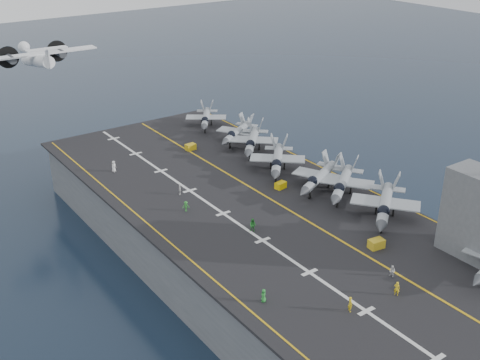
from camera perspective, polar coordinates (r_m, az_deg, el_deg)
ground at (r=100.76m, az=1.33°, el=-7.52°), size 500.00×500.00×0.00m
hull at (r=98.20m, az=1.35°, el=-5.04°), size 36.00×90.00×10.00m
flight_deck at (r=95.74m, az=1.39°, el=-2.34°), size 38.00×92.00×0.40m
foul_line at (r=97.28m, az=2.81°, el=-1.76°), size 0.35×90.00×0.02m
landing_centerline at (r=92.56m, az=-1.60°, el=-3.19°), size 0.50×90.00×0.02m
deck_edge_port at (r=87.72m, az=-7.60°, el=-5.10°), size 0.25×90.00×0.02m
deck_edge_stbd at (r=106.69m, az=9.39°, el=0.40°), size 0.25×90.00×0.02m
fighter_jet_2 at (r=92.22m, az=13.60°, el=-2.18°), size 18.52×17.61×5.36m
fighter_jet_3 at (r=98.27m, az=9.70°, el=-0.19°), size 17.56×16.48×5.08m
fighter_jet_4 at (r=100.07m, az=7.56°, el=0.37°), size 16.84×14.65×4.91m
fighter_jet_5 at (r=105.98m, az=3.56°, el=2.01°), size 17.02×17.44×5.09m
fighter_jet_6 at (r=114.57m, az=1.17°, el=3.81°), size 16.94×17.20×5.03m
fighter_jet_7 at (r=119.70m, az=-0.26°, el=4.62°), size 15.68×14.24×4.53m
fighter_jet_8 at (r=128.35m, az=-3.26°, el=5.96°), size 14.48×15.44×4.46m
tow_cart_a at (r=85.46m, az=12.80°, el=-5.92°), size 2.30×1.66×1.27m
tow_cart_b at (r=100.66m, az=3.87°, el=-0.50°), size 2.02×1.48×1.11m
tow_cart_c at (r=116.88m, az=-4.71°, el=3.15°), size 1.99×1.33×1.17m
crew_0 at (r=72.87m, az=2.26°, el=-10.90°), size 1.21×1.04×1.71m
crew_1 at (r=72.39m, az=10.40°, el=-11.49°), size 1.13×1.38×1.98m
crew_2 at (r=87.17m, az=1.23°, el=-4.30°), size 1.41×1.48×2.06m
crew_3 at (r=93.25m, az=-5.15°, el=-2.50°), size 1.19×1.02×1.68m
crew_4 at (r=98.67m, az=-5.73°, el=-0.93°), size 1.05×1.19×1.67m
crew_5 at (r=108.92m, az=-11.88°, el=1.28°), size 1.46×1.29×2.03m
crew_6 at (r=76.29m, az=14.64°, el=-9.91°), size 1.20×1.35×1.89m
crew_7 at (r=79.61m, az=14.24°, el=-8.39°), size 0.68×0.99×1.63m
transport_plane at (r=132.57m, az=-18.64°, el=10.64°), size 25.19×17.44×5.87m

